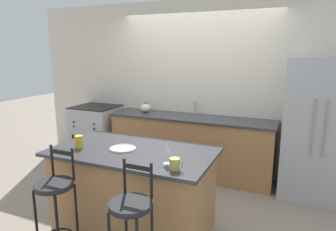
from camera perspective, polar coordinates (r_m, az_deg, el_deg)
The scene contains 14 objects.
ground_plane at distance 4.60m, azimuth 2.71°, elevation -12.47°, with size 18.00×18.00×0.00m, color gray.
wall_back at distance 4.84m, azimuth 5.68°, elevation 5.39°, with size 6.00×0.07×2.70m.
back_counter at distance 4.75m, azimuth 4.32°, elevation -5.65°, with size 2.55×0.65×0.93m.
sink_faucet at distance 4.78m, azimuth 5.19°, elevation 1.89°, with size 0.02×0.13×0.22m.
kitchen_island at distance 3.33m, azimuth -6.49°, elevation -13.86°, with size 1.70×0.97×0.91m.
refrigerator at distance 4.34m, azimuth 26.48°, elevation -2.36°, with size 0.83×0.71×1.85m.
oven_range at distance 5.49m, azimuth -13.35°, elevation -3.27°, with size 0.75×0.70×0.97m.
bar_stool_near at distance 2.99m, azimuth -20.60°, elevation -14.58°, with size 0.34×0.34×1.07m.
bar_stool_far at distance 2.51m, azimuth -6.98°, elevation -19.19°, with size 0.34×0.34×1.07m.
dinner_plate at distance 3.19m, azimuth -8.61°, elevation -6.20°, with size 0.28×0.28×0.02m.
wine_glass at distance 2.72m, azimuth -0.18°, elevation -6.29°, with size 0.07×0.07×0.21m.
coffee_mug at distance 2.61m, azimuth 1.34°, elevation -9.24°, with size 0.13×0.09×0.10m.
tumbler_cup at distance 3.31m, azimuth -16.60°, elevation -4.81°, with size 0.09×0.09×0.13m.
pumpkin_decoration at distance 4.95m, azimuth -4.30°, elevation 1.45°, with size 0.18×0.18×0.16m.
Camera 1 is at (1.47, -3.92, 1.91)m, focal length 32.00 mm.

